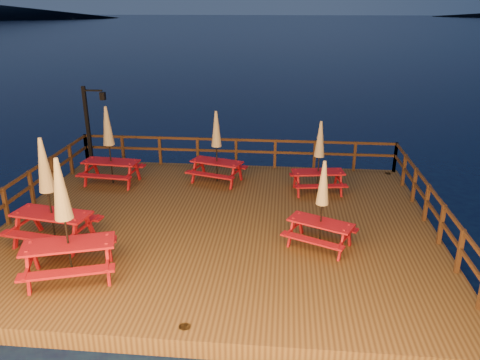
{
  "coord_description": "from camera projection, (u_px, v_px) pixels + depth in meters",
  "views": [
    {
      "loc": [
        1.78,
        -11.87,
        6.24
      ],
      "look_at": [
        0.56,
        0.6,
        1.47
      ],
      "focal_mm": 35.0,
      "sensor_mm": 36.0,
      "label": 1
    }
  ],
  "objects": [
    {
      "name": "ground",
      "position": [
        219.0,
        235.0,
        13.42
      ],
      "size": [
        500.0,
        500.0,
        0.0
      ],
      "primitive_type": "plane",
      "color": "black",
      "rests_on": "ground"
    },
    {
      "name": "deck",
      "position": [
        218.0,
        228.0,
        13.35
      ],
      "size": [
        12.0,
        10.0,
        0.4
      ],
      "primitive_type": "cube",
      "color": "#462E16",
      "rests_on": "ground"
    },
    {
      "name": "deck_piles",
      "position": [
        219.0,
        244.0,
        13.53
      ],
      "size": [
        11.44,
        9.44,
        1.4
      ],
      "color": "#3A2612",
      "rests_on": "ground"
    },
    {
      "name": "railing",
      "position": [
        226.0,
        175.0,
        14.66
      ],
      "size": [
        11.8,
        9.75,
        1.1
      ],
      "color": "#3A2612",
      "rests_on": "deck"
    },
    {
      "name": "lamp_post",
      "position": [
        91.0,
        119.0,
        17.36
      ],
      "size": [
        0.85,
        0.18,
        3.0
      ],
      "color": "black",
      "rests_on": "deck"
    },
    {
      "name": "picnic_table_0",
      "position": [
        64.0,
        218.0,
        10.12
      ],
      "size": [
        2.39,
        2.16,
        2.84
      ],
      "rotation": [
        0.0,
        0.0,
        0.31
      ],
      "color": "maroon",
      "rests_on": "deck"
    },
    {
      "name": "picnic_table_1",
      "position": [
        319.0,
        156.0,
        14.96
      ],
      "size": [
        1.85,
        1.61,
        2.38
      ],
      "rotation": [
        0.0,
        0.0,
        0.15
      ],
      "color": "maroon",
      "rests_on": "deck"
    },
    {
      "name": "picnic_table_2",
      "position": [
        109.0,
        144.0,
        15.65
      ],
      "size": [
        2.0,
        1.7,
        2.68
      ],
      "rotation": [
        0.0,
        0.0,
        -0.09
      ],
      "color": "maroon",
      "rests_on": "deck"
    },
    {
      "name": "picnic_table_3",
      "position": [
        48.0,
        190.0,
        11.62
      ],
      "size": [
        2.2,
        1.91,
        2.82
      ],
      "rotation": [
        0.0,
        0.0,
        -0.16
      ],
      "color": "maroon",
      "rests_on": "deck"
    },
    {
      "name": "picnic_table_4",
      "position": [
        322.0,
        203.0,
        11.55
      ],
      "size": [
        2.01,
        1.88,
        2.3
      ],
      "rotation": [
        0.0,
        0.0,
        -0.44
      ],
      "color": "maroon",
      "rests_on": "deck"
    },
    {
      "name": "picnic_table_5",
      "position": [
        217.0,
        146.0,
        15.83
      ],
      "size": [
        2.09,
        1.89,
        2.49
      ],
      "rotation": [
        0.0,
        0.0,
        -0.31
      ],
      "color": "maroon",
      "rests_on": "deck"
    }
  ]
}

